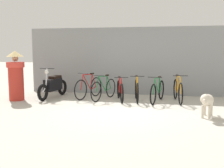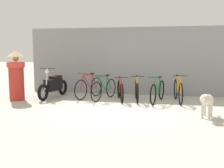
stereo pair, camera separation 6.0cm
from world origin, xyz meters
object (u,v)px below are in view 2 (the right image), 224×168
bicycle_5 (178,91)px  stray_dog (207,101)px  bicycle_2 (120,91)px  bicycle_4 (158,91)px  bicycle_1 (104,89)px  bicycle_3 (137,90)px  motorcycle (53,86)px  person_in_robes (16,75)px  bicycle_0 (89,87)px

bicycle_5 → stray_dog: 2.12m
bicycle_2 → bicycle_4: bearing=73.9°
bicycle_1 → bicycle_3: bicycle_1 is taller
bicycle_1 → bicycle_5: bicycle_5 is taller
bicycle_3 → bicycle_5: bearing=85.4°
stray_dog → bicycle_2: bearing=-109.5°
motorcycle → person_in_robes: bearing=-49.6°
bicycle_1 → bicycle_2: 0.60m
bicycle_4 → bicycle_5: bearing=115.3°
bicycle_3 → person_in_robes: person_in_robes is taller
bicycle_0 → person_in_robes: size_ratio=0.93×
bicycle_3 → bicycle_2: bearing=-93.8°
motorcycle → bicycle_1: bearing=97.3°
bicycle_0 → bicycle_2: bicycle_0 is taller
bicycle_4 → bicycle_3: bearing=-81.2°
bicycle_4 → stray_dog: 2.28m
bicycle_1 → bicycle_2: size_ratio=1.06×
bicycle_2 → motorcycle: size_ratio=0.81×
bicycle_2 → bicycle_3: 0.57m
bicycle_0 → bicycle_2: 1.23m
bicycle_0 → person_in_robes: person_in_robes is taller
bicycle_0 → bicycle_3: bearing=102.0°
bicycle_3 → stray_dog: bicycle_3 is taller
bicycle_4 → stray_dog: bearing=47.4°
bicycle_5 → motorcycle: motorcycle is taller
motorcycle → stray_dog: size_ratio=1.94×
bicycle_3 → bicycle_0: bearing=-105.9°
bicycle_3 → stray_dog: (1.98, -1.94, 0.08)m
bicycle_0 → motorcycle: bearing=-62.5°
bicycle_0 → bicycle_3: bicycle_0 is taller
bicycle_1 → bicycle_3: size_ratio=1.02×
motorcycle → stray_dog: 5.42m
person_in_robes → bicycle_0: bearing=-157.7°
bicycle_1 → bicycle_5: (2.53, 0.04, 0.01)m
bicycle_4 → bicycle_5: (0.67, 0.14, 0.02)m
bicycle_5 → person_in_robes: size_ratio=1.06×
bicycle_2 → person_in_robes: (-3.55, -0.59, 0.54)m
bicycle_3 → person_in_robes: (-4.12, -0.64, 0.52)m
bicycle_0 → bicycle_1: bicycle_0 is taller
bicycle_0 → motorcycle: motorcycle is taller
bicycle_3 → bicycle_4: (0.70, -0.05, -0.00)m
bicycle_0 → bicycle_4: bicycle_0 is taller
bicycle_4 → bicycle_5: 0.69m
bicycle_2 → bicycle_5: bearing=78.3°
bicycle_1 → bicycle_4: size_ratio=0.97×
bicycle_2 → stray_dog: 3.18m
bicycle_0 → bicycle_4: size_ratio=0.92×
bicycle_2 → bicycle_0: bearing=-118.8°
bicycle_4 → bicycle_5: bicycle_5 is taller
bicycle_0 → person_in_robes: 2.56m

